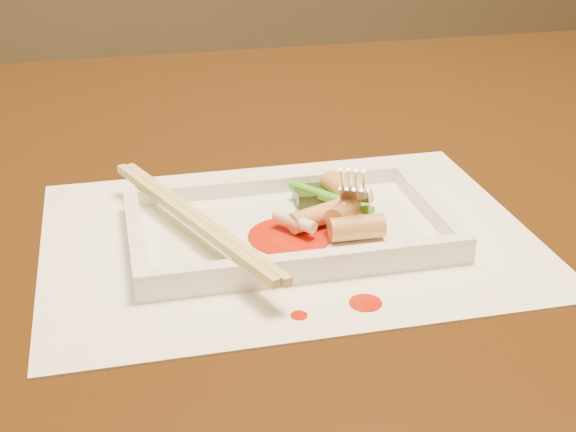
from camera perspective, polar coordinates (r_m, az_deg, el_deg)
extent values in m
cube|color=black|center=(0.83, -2.05, 2.66)|extent=(1.40, 0.90, 0.04)
cylinder|color=black|center=(1.52, 18.79, -2.97)|extent=(0.07, 0.07, 0.71)
cube|color=white|center=(0.67, 0.00, -1.45)|extent=(0.40, 0.30, 0.00)
cylinder|color=#BF1805|center=(0.58, 5.53, -6.17)|extent=(0.02, 0.02, 0.00)
cylinder|color=#BF1805|center=(0.56, 0.80, -7.08)|extent=(0.01, 0.01, 0.00)
cube|color=white|center=(0.66, 0.00, -1.09)|extent=(0.26, 0.16, 0.01)
cube|color=white|center=(0.72, -1.33, 2.29)|extent=(0.26, 0.01, 0.01)
cube|color=white|center=(0.60, 1.62, -3.30)|extent=(0.26, 0.01, 0.01)
cube|color=white|center=(0.65, -10.79, -1.33)|extent=(0.01, 0.14, 0.01)
cube|color=white|center=(0.69, 10.01, 0.79)|extent=(0.01, 0.14, 0.01)
cube|color=black|center=(0.70, 2.04, 1.50)|extent=(0.04, 0.03, 0.01)
cylinder|color=#EAEACC|center=(0.64, 0.46, -0.35)|extent=(0.03, 0.04, 0.01)
cylinder|color=#348D16|center=(0.68, 3.05, 1.29)|extent=(0.06, 0.07, 0.01)
cube|color=tan|center=(0.64, -7.14, -0.13)|extent=(0.10, 0.24, 0.01)
cube|color=tan|center=(0.64, -6.43, -0.05)|extent=(0.10, 0.24, 0.01)
cylinder|color=#BF1805|center=(0.65, 0.12, -1.44)|extent=(0.07, 0.07, 0.00)
cylinder|color=#DFAC68|center=(0.66, 2.03, -0.02)|extent=(0.05, 0.03, 0.02)
cylinder|color=#DFAC68|center=(0.67, 4.75, 0.59)|extent=(0.04, 0.05, 0.02)
cylinder|color=#DFAC68|center=(0.66, 4.20, 0.58)|extent=(0.04, 0.05, 0.02)
cylinder|color=#DFAC68|center=(0.64, 4.91, -0.83)|extent=(0.04, 0.02, 0.02)
cylinder|color=#DFAC68|center=(0.66, 4.04, 0.25)|extent=(0.03, 0.05, 0.02)
cylinder|color=#DFAC68|center=(0.69, 4.01, 1.83)|extent=(0.03, 0.05, 0.02)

